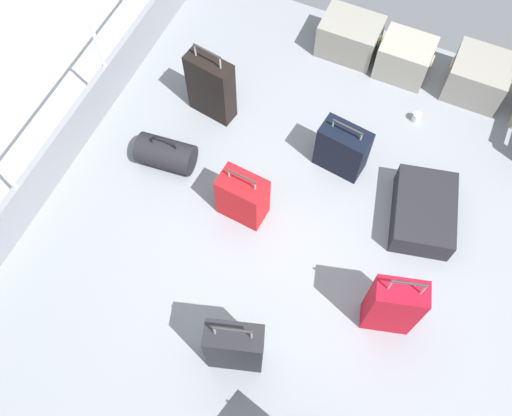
{
  "coord_description": "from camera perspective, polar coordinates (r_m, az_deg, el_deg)",
  "views": [
    {
      "loc": [
        0.51,
        -1.91,
        4.46
      ],
      "look_at": [
        -0.36,
        0.02,
        0.25
      ],
      "focal_mm": 39.71,
      "sensor_mm": 36.0,
      "label": 1
    }
  ],
  "objects": [
    {
      "name": "cargo_crate_0",
      "position": [
        5.97,
        9.42,
        16.69
      ],
      "size": [
        0.61,
        0.43,
        0.39
      ],
      "color": "gray",
      "rests_on": "ground_plane"
    },
    {
      "name": "suitcase_2",
      "position": [
        5.04,
        16.51,
        -0.38
      ],
      "size": [
        0.66,
        0.83,
        0.26
      ],
      "color": "black",
      "rests_on": "ground_plane"
    },
    {
      "name": "paper_cup",
      "position": [
        5.66,
        15.88,
        8.8
      ],
      "size": [
        0.08,
        0.08,
        0.1
      ],
      "primitive_type": "cylinder",
      "color": "white",
      "rests_on": "ground_plane"
    },
    {
      "name": "suitcase_4",
      "position": [
        5.06,
        8.69,
        5.9
      ],
      "size": [
        0.46,
        0.29,
        0.6
      ],
      "color": "black",
      "rests_on": "ground_plane"
    },
    {
      "name": "suitcase_6",
      "position": [
        4.76,
        -1.35,
        1.09
      ],
      "size": [
        0.42,
        0.27,
        0.62
      ],
      "color": "red",
      "rests_on": "ground_plane"
    },
    {
      "name": "cargo_crate_2",
      "position": [
        5.94,
        21.47,
        12.17
      ],
      "size": [
        0.57,
        0.5,
        0.4
      ],
      "color": "gray",
      "rests_on": "ground_plane"
    },
    {
      "name": "duffel_bag",
      "position": [
        5.17,
        -9.07,
        5.44
      ],
      "size": [
        0.54,
        0.34,
        0.41
      ],
      "color": "black",
      "rests_on": "ground_plane"
    },
    {
      "name": "suitcase_7",
      "position": [
        4.23,
        -2.14,
        -13.8
      ],
      "size": [
        0.45,
        0.31,
        0.83
      ],
      "color": "black",
      "rests_on": "ground_plane"
    },
    {
      "name": "ground_plane",
      "position": [
        4.91,
        3.69,
        -3.19
      ],
      "size": [
        4.4,
        5.2,
        0.06
      ],
      "primitive_type": "cube",
      "color": "gray"
    },
    {
      "name": "suitcase_1",
      "position": [
        4.41,
        13.63,
        -9.58
      ],
      "size": [
        0.42,
        0.29,
        0.88
      ],
      "color": "#B70C1E",
      "rests_on": "ground_plane"
    },
    {
      "name": "gunwale_port",
      "position": [
        5.37,
        -18.18,
        6.8
      ],
      "size": [
        0.06,
        5.2,
        0.45
      ],
      "primitive_type": "cube",
      "color": "gray",
      "rests_on": "ground_plane"
    },
    {
      "name": "suitcase_5",
      "position": [
        5.3,
        -4.56,
        12.03
      ],
      "size": [
        0.46,
        0.25,
        0.83
      ],
      "color": "black",
      "rests_on": "ground_plane"
    },
    {
      "name": "cargo_crate_1",
      "position": [
        5.89,
        14.75,
        14.41
      ],
      "size": [
        0.53,
        0.41,
        0.39
      ],
      "color": "gray",
      "rests_on": "ground_plane"
    },
    {
      "name": "railing_port",
      "position": [
        4.94,
        -20.01,
        10.32
      ],
      "size": [
        0.04,
        4.2,
        1.02
      ],
      "color": "silver",
      "rests_on": "ground_plane"
    }
  ]
}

